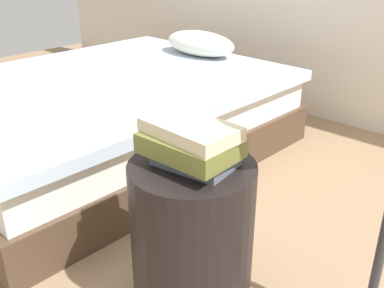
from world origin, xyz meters
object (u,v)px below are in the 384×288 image
book_slate (195,159)px  book_olive (191,146)px  side_table (192,236)px  bed (110,115)px  book_cream (189,129)px

book_slate → book_olive: book_olive is taller
book_olive → book_slate: bearing=85.8°
book_olive → side_table: bearing=118.0°
side_table → bed: bearing=154.2°
side_table → book_olive: (0.00, -0.01, 0.34)m
book_olive → bed: bearing=152.0°
book_olive → book_cream: (-0.01, 0.00, 0.05)m
bed → book_cream: (1.20, -0.59, 0.43)m
book_cream → book_olive: bearing=0.3°
side_table → book_olive: bearing=-60.0°
bed → book_olive: 1.40m
side_table → book_olive: book_olive is taller
side_table → book_cream: book_cream is taller
book_slate → book_cream: 0.11m
bed → book_cream: bearing=-24.9°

